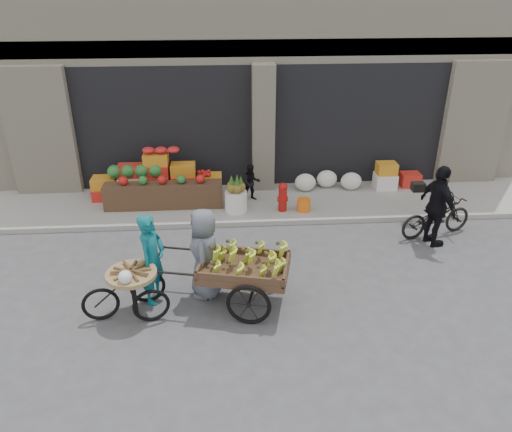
{
  "coord_description": "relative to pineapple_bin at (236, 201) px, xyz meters",
  "views": [
    {
      "loc": [
        -1.01,
        -7.07,
        5.33
      ],
      "look_at": [
        -0.43,
        1.34,
        1.1
      ],
      "focal_mm": 35.0,
      "sensor_mm": 36.0,
      "label": 1
    }
  ],
  "objects": [
    {
      "name": "tricycle_cart",
      "position": [
        -1.84,
        -3.65,
        0.2
      ],
      "size": [
        1.46,
        1.01,
        0.95
      ],
      "rotation": [
        0.0,
        0.0,
        0.23
      ],
      "color": "#9E7F51",
      "rests_on": "ground"
    },
    {
      "name": "ground",
      "position": [
        0.75,
        -3.6,
        -0.37
      ],
      "size": [
        80.0,
        80.0,
        0.0
      ],
      "primitive_type": "plane",
      "color": "#424244",
      "rests_on": "ground"
    },
    {
      "name": "sidewalk",
      "position": [
        0.75,
        0.5,
        -0.31
      ],
      "size": [
        18.0,
        2.2,
        0.12
      ],
      "primitive_type": "cube",
      "color": "gray",
      "rests_on": "ground"
    },
    {
      "name": "vendor_woman",
      "position": [
        -1.54,
        -3.25,
        0.47
      ],
      "size": [
        0.59,
        0.71,
        1.67
      ],
      "primitive_type": "imported",
      "rotation": [
        0.0,
        0.0,
        1.21
      ],
      "color": "#0E626C",
      "rests_on": "ground"
    },
    {
      "name": "seated_person",
      "position": [
        0.4,
        0.6,
        0.21
      ],
      "size": [
        0.51,
        0.43,
        0.93
      ],
      "primitive_type": "imported",
      "rotation": [
        0.0,
        0.0,
        0.17
      ],
      "color": "black",
      "rests_on": "sidewalk"
    },
    {
      "name": "right_bay_goods",
      "position": [
        3.36,
        1.1,
        0.04
      ],
      "size": [
        3.35,
        0.6,
        0.7
      ],
      "color": "silver",
      "rests_on": "sidewalk"
    },
    {
      "name": "vendor_grey",
      "position": [
        -0.64,
        -3.14,
        0.47
      ],
      "size": [
        0.62,
        0.87,
        1.68
      ],
      "primitive_type": "imported",
      "rotation": [
        0.0,
        0.0,
        -1.67
      ],
      "color": "slate",
      "rests_on": "ground"
    },
    {
      "name": "fire_hydrant",
      "position": [
        1.1,
        -0.05,
        0.13
      ],
      "size": [
        0.22,
        0.22,
        0.71
      ],
      "color": "#A5140F",
      "rests_on": "sidewalk"
    },
    {
      "name": "banana_cart",
      "position": [
        -0.02,
        -3.48,
        0.4
      ],
      "size": [
        2.71,
        1.55,
        1.07
      ],
      "rotation": [
        0.0,
        0.0,
        -0.23
      ],
      "color": "brown",
      "rests_on": "ground"
    },
    {
      "name": "orange_bucket",
      "position": [
        1.6,
        -0.1,
        -0.1
      ],
      "size": [
        0.32,
        0.32,
        0.3
      ],
      "primitive_type": "cylinder",
      "color": "orange",
      "rests_on": "sidewalk"
    },
    {
      "name": "fruit_display",
      "position": [
        -1.73,
        0.78,
        0.3
      ],
      "size": [
        3.1,
        1.12,
        1.24
      ],
      "color": "red",
      "rests_on": "sidewalk"
    },
    {
      "name": "bicycle",
      "position": [
        4.33,
        -1.26,
        0.08
      ],
      "size": [
        1.81,
        1.03,
        0.9
      ],
      "primitive_type": "imported",
      "rotation": [
        0.0,
        0.0,
        1.84
      ],
      "color": "black",
      "rests_on": "ground"
    },
    {
      "name": "pineapple_bin",
      "position": [
        0.0,
        0.0,
        0.0
      ],
      "size": [
        0.52,
        0.52,
        0.5
      ],
      "primitive_type": "cylinder",
      "color": "silver",
      "rests_on": "sidewalk"
    },
    {
      "name": "cyclist",
      "position": [
        4.13,
        -1.66,
        0.52
      ],
      "size": [
        0.69,
        1.12,
        1.77
      ],
      "primitive_type": "imported",
      "rotation": [
        0.0,
        0.0,
        1.84
      ],
      "color": "black",
      "rests_on": "ground"
    },
    {
      "name": "building",
      "position": [
        0.75,
        4.43,
        3.0
      ],
      "size": [
        14.0,
        6.45,
        7.0
      ],
      "color": "beige",
      "rests_on": "ground"
    }
  ]
}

